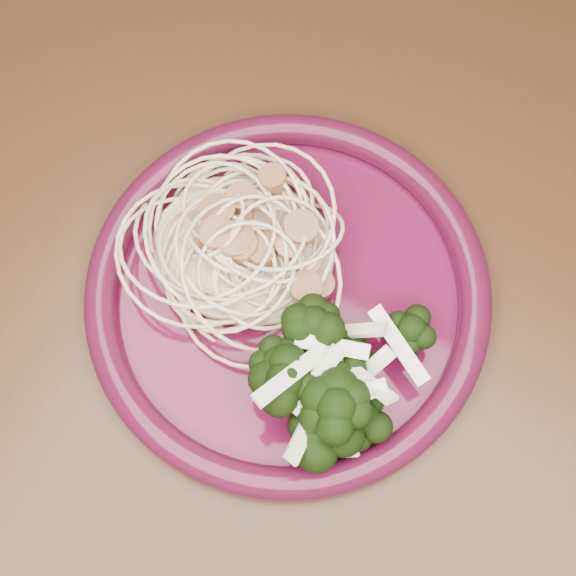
# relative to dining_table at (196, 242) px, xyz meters

# --- Properties ---
(dining_table) EXTENTS (1.20, 0.80, 0.75)m
(dining_table) POSITION_rel_dining_table_xyz_m (0.00, 0.00, 0.00)
(dining_table) COLOR #472814
(dining_table) RESTS_ON ground
(dinner_plate) EXTENTS (0.35, 0.35, 0.02)m
(dinner_plate) POSITION_rel_dining_table_xyz_m (0.11, -0.04, 0.11)
(dinner_plate) COLOR #500B27
(dinner_plate) RESTS_ON dining_table
(spaghetti_pile) EXTENTS (0.16, 0.15, 0.03)m
(spaghetti_pile) POSITION_rel_dining_table_xyz_m (0.07, -0.03, 0.12)
(spaghetti_pile) COLOR beige
(spaghetti_pile) RESTS_ON dinner_plate
(scallop_cluster) EXTENTS (0.15, 0.15, 0.04)m
(scallop_cluster) POSITION_rel_dining_table_xyz_m (0.07, -0.03, 0.15)
(scallop_cluster) COLOR #A86F44
(scallop_cluster) RESTS_ON spaghetti_pile
(broccoli_pile) EXTENTS (0.13, 0.16, 0.05)m
(broccoli_pile) POSITION_rel_dining_table_xyz_m (0.15, -0.06, 0.13)
(broccoli_pile) COLOR black
(broccoli_pile) RESTS_ON dinner_plate
(onion_garnish) EXTENTS (0.09, 0.11, 0.05)m
(onion_garnish) POSITION_rel_dining_table_xyz_m (0.15, -0.06, 0.16)
(onion_garnish) COLOR white
(onion_garnish) RESTS_ON broccoli_pile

